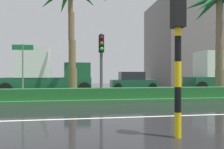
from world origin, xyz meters
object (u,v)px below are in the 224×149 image
traffic_signal_median_right (101,54)px  box_truck_lead (47,74)px  palm_tree_centre (219,13)px  traffic_signal_foreground (178,33)px  box_truck_following (222,74)px  palm_tree_centre_left (71,0)px  street_name_sign (23,64)px  car_in_traffic_third (133,81)px

traffic_signal_median_right → box_truck_lead: bearing=124.7°
palm_tree_centre → traffic_signal_foreground: (-7.17, -8.89, -3.13)m
palm_tree_centre → traffic_signal_foreground: bearing=-128.9°
palm_tree_centre → box_truck_following: size_ratio=1.13×
palm_tree_centre_left → palm_tree_centre: size_ratio=1.04×
box_truck_following → street_name_sign: bearing=-161.4°
street_name_sign → car_in_traffic_third: (8.18, 8.33, -1.25)m
palm_tree_centre → box_truck_lead: (-11.84, 3.49, -4.13)m
traffic_signal_median_right → box_truck_lead: traffic_signal_median_right is taller
box_truck_following → traffic_signal_foreground: bearing=-128.5°
car_in_traffic_third → box_truck_following: bearing=-23.4°
palm_tree_centre_left → traffic_signal_foreground: (2.82, -9.06, -3.59)m
box_truck_lead → traffic_signal_median_right: bearing=-55.3°
palm_tree_centre → traffic_signal_median_right: palm_tree_centre is taller
traffic_signal_median_right → palm_tree_centre: bearing=11.5°
box_truck_lead → car_in_traffic_third: size_ratio=1.49×
street_name_sign → traffic_signal_median_right: bearing=-4.3°
traffic_signal_median_right → traffic_signal_foreground: 7.29m
street_name_sign → box_truck_following: bearing=18.6°
palm_tree_centre_left → traffic_signal_median_right: palm_tree_centre_left is taller
palm_tree_centre → palm_tree_centre_left: bearing=179.0°
street_name_sign → car_in_traffic_third: size_ratio=0.70×
palm_tree_centre → street_name_sign: palm_tree_centre is taller
palm_tree_centre_left → street_name_sign: palm_tree_centre_left is taller
palm_tree_centre_left → traffic_signal_median_right: bearing=-46.9°
palm_tree_centre → street_name_sign: 13.07m
traffic_signal_median_right → car_in_traffic_third: size_ratio=0.84×
box_truck_following → car_in_traffic_third: bearing=156.6°
traffic_signal_median_right → box_truck_lead: (-3.58, 5.17, -1.09)m
palm_tree_centre → box_truck_following: bearing=52.3°
traffic_signal_foreground → street_name_sign: bearing=-54.8°
traffic_signal_median_right → street_name_sign: 4.28m
palm_tree_centre → traffic_signal_median_right: 8.96m
palm_tree_centre → box_truck_following: 6.35m
palm_tree_centre → car_in_traffic_third: bearing=121.7°
traffic_signal_median_right → car_in_traffic_third: 9.68m
palm_tree_centre → street_name_sign: (-12.49, -1.36, -3.60)m
palm_tree_centre_left → traffic_signal_foreground: 10.14m
traffic_signal_median_right → traffic_signal_foreground: (1.09, -7.21, -0.09)m
palm_tree_centre_left → box_truck_lead: size_ratio=1.18×
traffic_signal_foreground → car_in_traffic_third: 16.20m
palm_tree_centre_left → box_truck_following: 14.21m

